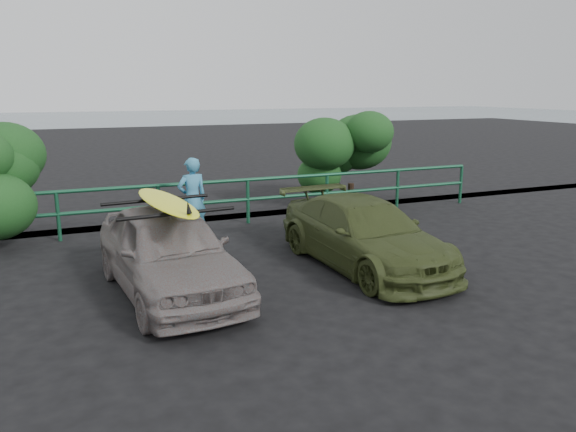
% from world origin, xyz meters
% --- Properties ---
extents(ground, '(80.00, 80.00, 0.00)m').
position_xyz_m(ground, '(0.00, 0.00, 0.00)').
color(ground, black).
extents(ocean, '(200.00, 200.00, 0.00)m').
position_xyz_m(ocean, '(0.00, 60.00, 0.00)').
color(ocean, slate).
rests_on(ocean, ground).
extents(guardrail, '(14.00, 0.08, 1.04)m').
position_xyz_m(guardrail, '(0.00, 5.00, 0.52)').
color(guardrail, '#14462D').
rests_on(guardrail, ground).
extents(shrub_right, '(3.20, 2.40, 2.50)m').
position_xyz_m(shrub_right, '(5.00, 5.50, 1.25)').
color(shrub_right, '#1B471A').
rests_on(shrub_right, ground).
extents(sedan, '(1.88, 3.96, 1.31)m').
position_xyz_m(sedan, '(-1.53, 1.18, 0.65)').
color(sedan, slate).
rests_on(sedan, ground).
extents(olive_vehicle, '(1.82, 4.06, 1.16)m').
position_xyz_m(olive_vehicle, '(1.81, 1.20, 0.58)').
color(olive_vehicle, '#38431D').
rests_on(olive_vehicle, ground).
extents(man, '(0.66, 0.48, 1.67)m').
position_xyz_m(man, '(-0.47, 4.14, 0.83)').
color(man, teal).
rests_on(man, ground).
extents(roof_rack, '(1.75, 1.30, 0.06)m').
position_xyz_m(roof_rack, '(-1.53, 1.18, 1.33)').
color(roof_rack, black).
rests_on(roof_rack, sedan).
extents(surfboard, '(0.75, 2.56, 0.07)m').
position_xyz_m(surfboard, '(-1.53, 1.18, 1.40)').
color(surfboard, '#EEF619').
rests_on(surfboard, roof_rack).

